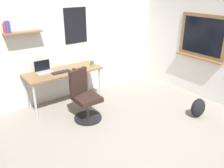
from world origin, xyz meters
TOP-DOWN VIEW (x-y plane):
  - ground_plane at (0.00, 0.00)m, footprint 5.20×5.20m
  - wall_back at (-0.00, 2.45)m, footprint 5.00×0.30m
  - desk at (-0.23, 2.07)m, footprint 1.55×0.60m
  - office_chair at (-0.19, 1.31)m, footprint 0.52×0.54m
  - laptop at (-0.57, 2.21)m, footprint 0.31×0.21m
  - keyboard at (-0.30, 1.99)m, footprint 0.37×0.13m
  - computer_mouse at (-0.02, 1.99)m, footprint 0.10×0.06m
  - coffee_mug at (0.45, 2.04)m, footprint 0.08×0.08m
  - backpack at (1.57, 0.07)m, footprint 0.32×0.22m

SIDE VIEW (x-z plane):
  - ground_plane at x=0.00m, z-range 0.00..0.00m
  - backpack at x=1.57m, z-range 0.00..0.37m
  - office_chair at x=-0.19m, z-range -0.07..0.88m
  - desk at x=-0.23m, z-range 0.30..1.04m
  - keyboard at x=-0.30m, z-range 0.74..0.76m
  - computer_mouse at x=-0.02m, z-range 0.74..0.78m
  - coffee_mug at x=0.45m, z-range 0.74..0.84m
  - laptop at x=-0.57m, z-range 0.68..0.91m
  - wall_back at x=0.00m, z-range 0.00..2.60m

